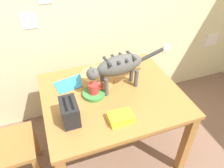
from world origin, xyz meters
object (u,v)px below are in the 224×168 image
Objects in this scene: dining_table at (112,101)px; book_stack at (121,118)px; cat at (118,66)px; coffee_mug at (94,88)px; wooden_chair_near at (2,147)px; toaster at (70,112)px; saucer_bowl at (94,94)px; wicker_basket at (97,78)px; magazine at (71,84)px.

book_stack reaches higher than dining_table.
cat is 0.43m from book_stack.
coffee_mug is 0.14× the size of wooden_chair_near.
dining_table is 5.84× the size of toaster.
wicker_basket reaches higher than saucer_bowl.
magazine reaches higher than dining_table.
saucer_bowl reaches higher than dining_table.
coffee_mug is (-0.22, -0.02, -0.15)m from cat.
cat is at bearing 26.50° from toaster.
magazine is 0.25m from wicker_basket.
dining_table is 0.33m from cat.
wooden_chair_near is at bearing 161.66° from book_stack.
cat is 3.71× the size of book_stack.
dining_table is 1.64× the size of cat.
wooden_chair_near reaches higher than magazine.
dining_table is 0.19m from saucer_bowl.
magazine is at bearing 140.86° from dining_table.
magazine is 0.96× the size of wicker_basket.
cat is at bearing 72.20° from book_stack.
book_stack is (0.11, -0.34, 0.01)m from saucer_bowl.
wicker_basket is (-0.14, 0.13, -0.17)m from cat.
toaster is at bearing 159.66° from book_stack.
magazine is at bearing 124.52° from saucer_bowl.
saucer_bowl is 0.33m from toaster.
wooden_chair_near is (-0.57, 0.18, -0.38)m from toaster.
saucer_bowl is 0.87m from wooden_chair_near.
dining_table is 0.34m from book_stack.
dining_table is at bearing 24.91° from toaster.
cat is 2.57× the size of magazine.
dining_table is at bearing 89.17° from wooden_chair_near.
cat reaches higher than wooden_chair_near.
toaster is at bearing -155.09° from dining_table.
magazine is (-0.37, 0.20, -0.22)m from cat.
toaster is at bearing 110.83° from cat.
book_stack reaches higher than magazine.
wooden_chair_near is (-0.96, -0.01, -0.20)m from dining_table.
book_stack is (0.10, -0.34, -0.05)m from coffee_mug.
coffee_mug reaches higher than wicker_basket.
dining_table is 0.99m from wooden_chair_near.
toaster is at bearing -113.67° from magazine.
cat is 0.31m from saucer_bowl.
saucer_bowl is at bearing 91.09° from wooden_chair_near.
wooden_chair_near is at bearing -177.70° from coffee_mug.
cat is 0.54m from toaster.
wooden_chair_near reaches higher than coffee_mug.
book_stack is 0.38m from toaster.
toaster reaches higher than magazine.
saucer_bowl is at bearing 180.00° from coffee_mug.
book_stack is (0.26, -0.56, 0.02)m from magazine.
cat is 3.73× the size of saucer_bowl.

